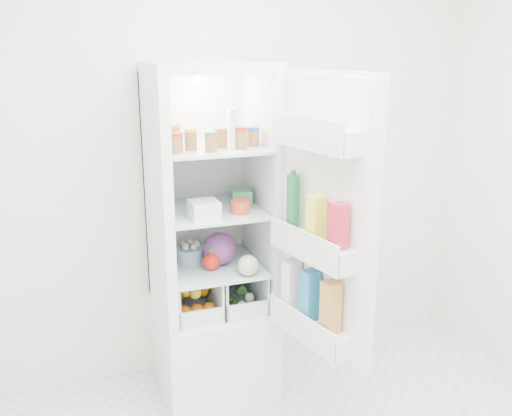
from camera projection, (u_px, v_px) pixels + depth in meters
name	position (u px, v px, depth m)	size (l,w,h in m)	color
room_walls	(368.00, 137.00, 1.82)	(3.02, 3.02, 2.61)	white
refrigerator	(210.00, 274.00, 3.13)	(0.60, 0.60, 1.80)	silver
shelf_low	(213.00, 265.00, 3.06)	(0.49, 0.53, 0.01)	silver
shelf_mid	(212.00, 210.00, 2.97)	(0.49, 0.53, 0.01)	silver
shelf_top	(210.00, 147.00, 2.88)	(0.49, 0.53, 0.01)	silver
crisper_left	(191.00, 291.00, 3.05)	(0.23, 0.46, 0.22)	silver
crisper_right	(235.00, 285.00, 3.13)	(0.23, 0.46, 0.22)	silver
condiment_jars	(210.00, 140.00, 2.79)	(0.46, 0.32, 0.08)	#B21919
squeeze_bottle	(232.00, 126.00, 2.92)	(0.05, 0.05, 0.18)	white
tub_white	(204.00, 210.00, 2.79)	(0.14, 0.14, 0.09)	silver
tin_red	(240.00, 207.00, 2.88)	(0.10, 0.10, 0.07)	red
tub_green	(240.00, 197.00, 3.05)	(0.10, 0.14, 0.08)	#3F8B4F
red_cabbage	(220.00, 249.00, 3.03)	(0.18, 0.18, 0.18)	#581E54
bell_pepper	(211.00, 261.00, 2.96)	(0.09, 0.09, 0.09)	red
mushroom_bowl	(190.00, 254.00, 3.09)	(0.16, 0.16, 0.08)	#94B6DD
salad_bag	(248.00, 265.00, 2.89)	(0.11, 0.11, 0.11)	#A2C291
citrus_pile	(194.00, 298.00, 3.01)	(0.20, 0.24, 0.16)	orange
veg_pile	(236.00, 293.00, 3.14)	(0.16, 0.30, 0.10)	#24531B
fridge_door	(323.00, 226.00, 2.56)	(0.28, 0.60, 1.30)	silver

